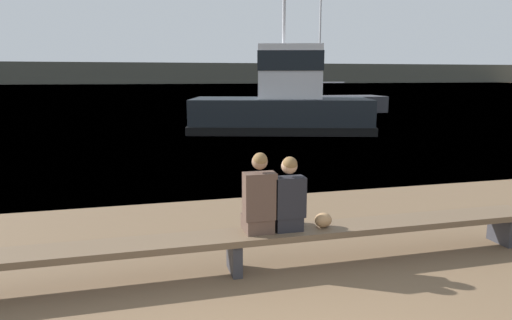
% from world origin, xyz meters
% --- Properties ---
extents(water_surface, '(240.00, 240.00, 0.00)m').
position_xyz_m(water_surface, '(0.00, 126.33, 0.00)').
color(water_surface, '#386084').
rests_on(water_surface, ground).
extents(far_shoreline, '(600.00, 12.00, 6.01)m').
position_xyz_m(far_shoreline, '(0.00, 138.48, 3.01)').
color(far_shoreline, '#4C4C42').
rests_on(far_shoreline, ground).
extents(bench_main, '(8.60, 0.52, 0.49)m').
position_xyz_m(bench_main, '(-0.03, 2.90, 0.41)').
color(bench_main, brown).
rests_on(bench_main, ground).
extents(person_left, '(0.40, 0.42, 1.02)m').
position_xyz_m(person_left, '(0.29, 2.91, 0.92)').
color(person_left, '#4C382D').
rests_on(person_left, bench_main).
extents(person_right, '(0.40, 0.42, 0.96)m').
position_xyz_m(person_right, '(0.67, 2.92, 0.90)').
color(person_right, black).
rests_on(person_right, bench_main).
extents(shopping_bag, '(0.23, 0.19, 0.19)m').
position_xyz_m(shopping_bag, '(1.15, 2.89, 0.59)').
color(shopping_bag, '#9E754C').
rests_on(shopping_bag, bench_main).
extents(tugboat_red, '(8.42, 5.51, 7.19)m').
position_xyz_m(tugboat_red, '(5.02, 16.67, 1.17)').
color(tugboat_red, black).
rests_on(tugboat_red, water_surface).
extents(moored_sailboat, '(8.07, 3.04, 8.18)m').
position_xyz_m(moored_sailboat, '(10.95, 26.12, 0.55)').
color(moored_sailboat, '#333338').
rests_on(moored_sailboat, water_surface).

